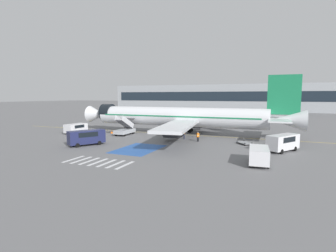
{
  "coord_description": "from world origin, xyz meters",
  "views": [
    {
      "loc": [
        17.52,
        -48.05,
        7.54
      ],
      "look_at": [
        -2.76,
        -0.3,
        1.56
      ],
      "focal_mm": 28.0,
      "sensor_mm": 36.0,
      "label": 1
    }
  ],
  "objects_px": {
    "service_van_1": "(87,136)",
    "baggage_cart": "(244,143)",
    "ground_crew_2": "(184,133)",
    "ground_crew_0": "(177,133)",
    "service_van_3": "(259,154)",
    "boarding_stairs_forward": "(125,130)",
    "airliner": "(181,117)",
    "service_van_0": "(76,128)",
    "ground_crew_1": "(198,136)",
    "traffic_cone_0": "(112,132)",
    "fuel_tanker": "(234,117)",
    "terminal_building": "(231,98)",
    "service_van_2": "(283,142)"
  },
  "relations": [
    {
      "from": "service_van_1",
      "to": "baggage_cart",
      "type": "bearing_deg",
      "value": -124.59
    },
    {
      "from": "ground_crew_2",
      "to": "ground_crew_0",
      "type": "bearing_deg",
      "value": -116.15
    },
    {
      "from": "service_van_3",
      "to": "boarding_stairs_forward",
      "type": "bearing_deg",
      "value": 147.46
    },
    {
      "from": "airliner",
      "to": "service_van_0",
      "type": "distance_m",
      "value": 21.18
    },
    {
      "from": "boarding_stairs_forward",
      "to": "ground_crew_1",
      "type": "relative_size",
      "value": 3.29
    },
    {
      "from": "ground_crew_2",
      "to": "service_van_0",
      "type": "bearing_deg",
      "value": -90.54
    },
    {
      "from": "service_van_3",
      "to": "traffic_cone_0",
      "type": "relative_size",
      "value": 7.17
    },
    {
      "from": "fuel_tanker",
      "to": "service_van_0",
      "type": "height_order",
      "value": "fuel_tanker"
    },
    {
      "from": "ground_crew_0",
      "to": "service_van_3",
      "type": "bearing_deg",
      "value": -49.51
    },
    {
      "from": "fuel_tanker",
      "to": "terminal_building",
      "type": "distance_m",
      "value": 63.85
    },
    {
      "from": "ground_crew_0",
      "to": "service_van_1",
      "type": "bearing_deg",
      "value": -137.98
    },
    {
      "from": "ground_crew_1",
      "to": "service_van_3",
      "type": "bearing_deg",
      "value": 91.35
    },
    {
      "from": "service_van_1",
      "to": "service_van_0",
      "type": "bearing_deg",
      "value": -11.11
    },
    {
      "from": "ground_crew_0",
      "to": "terminal_building",
      "type": "relative_size",
      "value": 0.01
    },
    {
      "from": "service_van_0",
      "to": "boarding_stairs_forward",
      "type": "bearing_deg",
      "value": -160.5
    },
    {
      "from": "terminal_building",
      "to": "service_van_0",
      "type": "bearing_deg",
      "value": -98.43
    },
    {
      "from": "ground_crew_1",
      "to": "baggage_cart",
      "type": "bearing_deg",
      "value": 143.24
    },
    {
      "from": "airliner",
      "to": "service_van_1",
      "type": "distance_m",
      "value": 18.94
    },
    {
      "from": "boarding_stairs_forward",
      "to": "traffic_cone_0",
      "type": "bearing_deg",
      "value": 167.12
    },
    {
      "from": "service_van_0",
      "to": "baggage_cart",
      "type": "relative_size",
      "value": 1.56
    },
    {
      "from": "service_van_0",
      "to": "traffic_cone_0",
      "type": "xyz_separation_m",
      "value": [
        6.3,
        3.28,
        -0.86
      ]
    },
    {
      "from": "terminal_building",
      "to": "baggage_cart",
      "type": "bearing_deg",
      "value": -79.09
    },
    {
      "from": "service_van_0",
      "to": "traffic_cone_0",
      "type": "height_order",
      "value": "service_van_0"
    },
    {
      "from": "ground_crew_1",
      "to": "terminal_building",
      "type": "relative_size",
      "value": 0.01
    },
    {
      "from": "baggage_cart",
      "to": "ground_crew_1",
      "type": "xyz_separation_m",
      "value": [
        -7.4,
        -0.54,
        0.66
      ]
    },
    {
      "from": "airliner",
      "to": "boarding_stairs_forward",
      "type": "height_order",
      "value": "airliner"
    },
    {
      "from": "service_van_0",
      "to": "terminal_building",
      "type": "distance_m",
      "value": 97.36
    },
    {
      "from": "ground_crew_1",
      "to": "ground_crew_2",
      "type": "height_order",
      "value": "ground_crew_2"
    },
    {
      "from": "fuel_tanker",
      "to": "service_van_3",
      "type": "bearing_deg",
      "value": -72.87
    },
    {
      "from": "airliner",
      "to": "service_van_2",
      "type": "distance_m",
      "value": 20.58
    },
    {
      "from": "ground_crew_0",
      "to": "ground_crew_1",
      "type": "bearing_deg",
      "value": -31.91
    },
    {
      "from": "airliner",
      "to": "terminal_building",
      "type": "height_order",
      "value": "terminal_building"
    },
    {
      "from": "fuel_tanker",
      "to": "ground_crew_0",
      "type": "xyz_separation_m",
      "value": [
        -5.25,
        -30.85,
        -0.79
      ]
    },
    {
      "from": "service_van_2",
      "to": "baggage_cart",
      "type": "relative_size",
      "value": 1.82
    },
    {
      "from": "service_van_1",
      "to": "traffic_cone_0",
      "type": "xyz_separation_m",
      "value": [
        -4.15,
        12.47,
        -1.05
      ]
    },
    {
      "from": "service_van_3",
      "to": "airliner",
      "type": "bearing_deg",
      "value": 126.08
    },
    {
      "from": "fuel_tanker",
      "to": "service_van_2",
      "type": "relative_size",
      "value": 2.04
    },
    {
      "from": "ground_crew_0",
      "to": "traffic_cone_0",
      "type": "relative_size",
      "value": 2.46
    },
    {
      "from": "fuel_tanker",
      "to": "ground_crew_0",
      "type": "bearing_deg",
      "value": -94.73
    },
    {
      "from": "boarding_stairs_forward",
      "to": "baggage_cart",
      "type": "height_order",
      "value": "boarding_stairs_forward"
    },
    {
      "from": "boarding_stairs_forward",
      "to": "service_van_2",
      "type": "height_order",
      "value": "boarding_stairs_forward"
    },
    {
      "from": "airliner",
      "to": "service_van_0",
      "type": "relative_size",
      "value": 9.47
    },
    {
      "from": "baggage_cart",
      "to": "ground_crew_0",
      "type": "xyz_separation_m",
      "value": [
        -11.88,
        1.51,
        0.67
      ]
    },
    {
      "from": "service_van_3",
      "to": "service_van_1",
      "type": "bearing_deg",
      "value": 171.3
    },
    {
      "from": "baggage_cart",
      "to": "traffic_cone_0",
      "type": "xyz_separation_m",
      "value": [
        -26.26,
        2.06,
        0.07
      ]
    },
    {
      "from": "boarding_stairs_forward",
      "to": "service_van_3",
      "type": "relative_size",
      "value": 1.11
    },
    {
      "from": "traffic_cone_0",
      "to": "terminal_building",
      "type": "height_order",
      "value": "terminal_building"
    },
    {
      "from": "service_van_2",
      "to": "ground_crew_2",
      "type": "relative_size",
      "value": 2.92
    },
    {
      "from": "baggage_cart",
      "to": "service_van_2",
      "type": "bearing_deg",
      "value": 106.55
    },
    {
      "from": "service_van_3",
      "to": "baggage_cart",
      "type": "xyz_separation_m",
      "value": [
        -2.94,
        11.92,
        -0.88
      ]
    }
  ]
}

